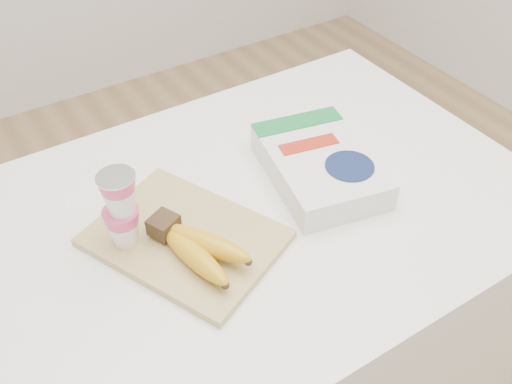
% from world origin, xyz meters
% --- Properties ---
extents(table, '(1.17, 0.78, 0.88)m').
position_xyz_m(table, '(0.00, 0.00, 0.44)').
color(table, white).
rests_on(table, ground).
extents(cutting_board, '(0.36, 0.40, 0.02)m').
position_xyz_m(cutting_board, '(-0.14, -0.02, 0.89)').
color(cutting_board, tan).
rests_on(cutting_board, table).
extents(bananas, '(0.13, 0.21, 0.06)m').
position_xyz_m(bananas, '(-0.14, -0.08, 0.92)').
color(bananas, '#382816').
rests_on(bananas, cutting_board).
extents(yogurt_stack, '(0.07, 0.07, 0.15)m').
position_xyz_m(yogurt_stack, '(-0.23, 0.02, 0.98)').
color(yogurt_stack, white).
rests_on(yogurt_stack, cutting_board).
extents(cereal_box, '(0.25, 0.32, 0.06)m').
position_xyz_m(cereal_box, '(0.18, -0.00, 0.91)').
color(cereal_box, white).
rests_on(cereal_box, table).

